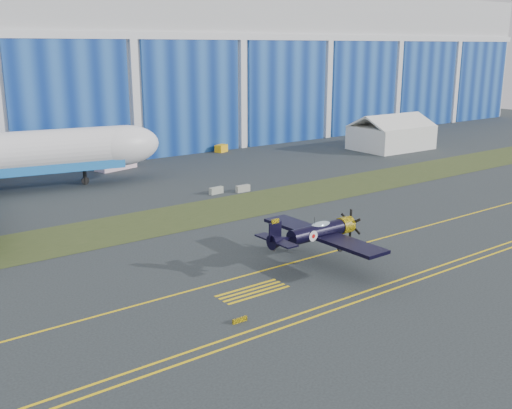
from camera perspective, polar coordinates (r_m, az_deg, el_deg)
ground at (r=65.03m, az=8.25°, el=-2.20°), size 260.00×260.00×0.00m
grass_median at (r=75.16m, az=0.72°, el=0.30°), size 260.00×10.00×0.02m
hangar at (r=123.78m, az=-16.14°, el=12.46°), size 220.00×45.70×30.00m
taxiway_centreline at (r=61.77m, az=11.51°, el=-3.27°), size 200.00×0.20×0.02m
edge_line_near at (r=56.30m, az=18.72°, el=-5.58°), size 80.00×0.20×0.02m
edge_line_far at (r=56.83m, az=17.90°, el=-5.32°), size 80.00×0.20×0.02m
hold_short_ladder at (r=48.13m, az=-0.32°, el=-8.26°), size 6.00×2.40×0.02m
guard_board_left at (r=43.05m, az=-1.55°, el=-10.94°), size 1.20×0.15×0.35m
warbird at (r=53.09m, az=5.82°, el=-2.62°), size 11.35×13.65×4.02m
tent at (r=116.48m, az=12.78°, el=6.80°), size 14.56×10.84×6.65m
shipping_container at (r=97.31m, az=-13.23°, el=4.10°), size 6.93×4.21×2.81m
tug at (r=110.85m, az=-3.33°, el=5.36°), size 2.69×2.22×1.35m
gse_box at (r=135.54m, az=12.61°, el=6.86°), size 3.37×2.64×1.79m
barrier_a at (r=79.16m, az=-3.81°, el=1.34°), size 2.05×0.81×0.90m
barrier_b at (r=80.10m, az=-1.26°, el=1.53°), size 2.01×0.63×0.90m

